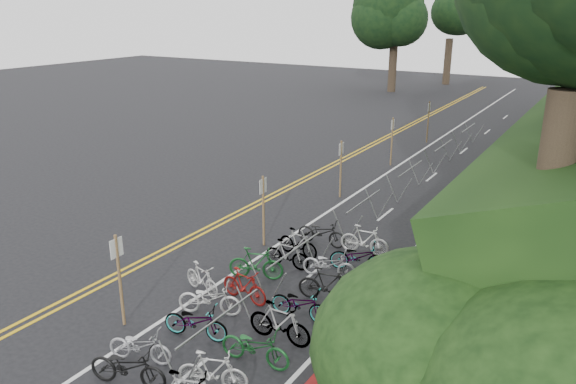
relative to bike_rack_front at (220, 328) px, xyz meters
The scene contains 9 objects.
ground 3.65m from the bike_rack_front, 162.78° to the left, with size 120.00×120.00×0.00m, color black.
road_markings 11.51m from the bike_rack_front, 103.90° to the left, with size 7.47×80.00×0.01m.
red_curb 13.28m from the bike_rack_front, 79.97° to the left, with size 0.25×28.00×0.10m, color maroon.
bike_rack_front is the anchor object (origin of this frame).
bike_racks_rest 14.06m from the bike_rack_front, 91.59° to the left, with size 1.14×23.00×1.17m.
signpost_near 3.16m from the bike_rack_front, behind, with size 0.08×0.40×2.52m.
signposts_rest 15.32m from the bike_rack_front, 100.50° to the left, with size 0.08×18.40×2.50m.
bike_front 3.38m from the bike_rack_front, 136.85° to the left, with size 1.50×0.42×0.90m, color beige.
bike_valet 2.58m from the bike_rack_front, 97.06° to the left, with size 3.50×10.80×1.04m.
Camera 1 is at (10.54, -9.91, 7.90)m, focal length 35.00 mm.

